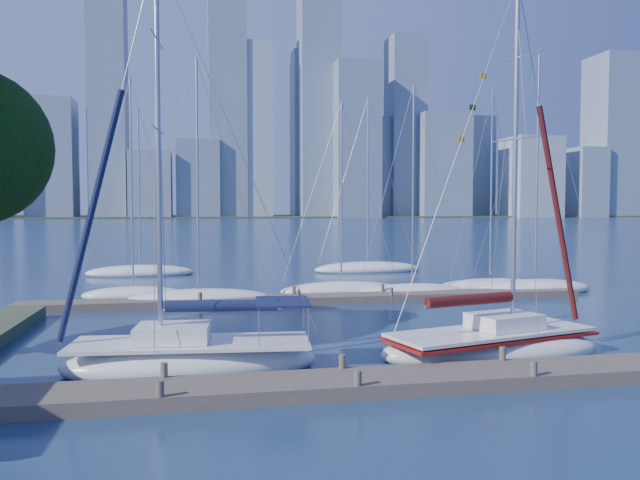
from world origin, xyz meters
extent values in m
plane|color=navy|center=(0.00, 0.00, 0.00)|extent=(700.00, 700.00, 0.00)
cube|color=#4E4239|center=(0.00, 0.00, 0.20)|extent=(26.00, 2.00, 0.40)
cube|color=#4E4239|center=(2.00, 16.00, 0.18)|extent=(30.00, 1.80, 0.36)
cube|color=#38472D|center=(0.00, 320.00, 0.00)|extent=(800.00, 100.00, 1.50)
ellipsoid|color=white|center=(-4.29, 2.98, 0.23)|extent=(8.02, 3.26, 1.37)
cube|color=white|center=(-4.29, 2.98, 0.87)|extent=(7.43, 3.01, 0.11)
cube|color=white|center=(-4.84, 3.03, 1.19)|extent=(2.34, 1.86, 0.50)
cylinder|color=silver|center=(-5.21, 3.06, 6.78)|extent=(0.16, 0.16, 11.74)
cylinder|color=silver|center=(-3.36, 2.89, 1.92)|extent=(3.70, 0.43, 0.09)
cylinder|color=#0F1635|center=(-3.36, 2.89, 2.01)|extent=(3.43, 0.67, 0.37)
cube|color=#0F1635|center=(-1.49, 2.72, 2.10)|extent=(1.84, 2.32, 0.07)
ellipsoid|color=white|center=(5.61, 2.85, 0.23)|extent=(8.17, 4.42, 1.36)
cube|color=white|center=(5.61, 2.85, 0.86)|extent=(7.56, 4.08, 0.11)
cube|color=white|center=(6.14, 2.99, 1.18)|extent=(2.53, 2.15, 0.50)
cylinder|color=silver|center=(6.49, 3.08, 6.77)|extent=(0.16, 0.16, 11.71)
cylinder|color=silver|center=(4.71, 2.62, 1.91)|extent=(3.59, 1.01, 0.09)
cylinder|color=#440F0E|center=(4.71, 2.62, 2.00)|extent=(3.37, 1.20, 0.36)
cube|color=maroon|center=(5.61, 2.85, 0.71)|extent=(7.75, 4.22, 0.09)
ellipsoid|color=white|center=(-7.65, 19.43, 0.17)|extent=(5.72, 2.40, 0.95)
cylinder|color=silver|center=(-7.65, 19.43, 6.55)|extent=(0.10, 0.10, 11.37)
ellipsoid|color=white|center=(-4.07, 16.79, 0.20)|extent=(7.89, 3.63, 1.12)
cylinder|color=silver|center=(-4.07, 16.79, 6.87)|extent=(0.12, 0.12, 11.70)
ellipsoid|color=white|center=(4.09, 18.79, 0.20)|extent=(7.46, 3.49, 1.08)
cylinder|color=silver|center=(4.09, 18.79, 6.03)|extent=(0.12, 0.12, 10.10)
ellipsoid|color=white|center=(7.98, 17.50, 0.18)|extent=(6.60, 2.71, 1.00)
cylinder|color=silver|center=(7.98, 17.50, 6.43)|extent=(0.11, 0.11, 11.04)
ellipsoid|color=white|center=(13.40, 18.76, 0.19)|extent=(7.18, 4.69, 1.05)
cylinder|color=silver|center=(13.40, 18.76, 6.53)|extent=(0.11, 0.11, 11.17)
ellipsoid|color=white|center=(15.54, 17.23, 0.21)|extent=(7.44, 4.98, 1.17)
cylinder|color=silver|center=(15.54, 17.23, 7.48)|extent=(0.13, 0.13, 12.84)
ellipsoid|color=white|center=(-8.32, 31.21, 0.21)|extent=(8.12, 3.95, 1.17)
cylinder|color=silver|center=(-8.32, 31.21, 6.66)|extent=(0.13, 0.13, 11.20)
ellipsoid|color=white|center=(8.91, 30.53, 0.22)|extent=(8.80, 4.46, 1.20)
cylinder|color=silver|center=(8.91, 30.53, 7.32)|extent=(0.13, 0.13, 12.46)
cube|color=slate|center=(-69.73, 287.50, 27.24)|extent=(20.79, 17.63, 54.48)
cube|color=#92A2AF|center=(-47.55, 309.43, 19.46)|extent=(14.43, 17.61, 38.92)
cube|color=gray|center=(-25.94, 284.92, 15.57)|extent=(19.12, 19.81, 31.13)
cube|color=slate|center=(-4.22, 286.68, 18.44)|extent=(20.09, 16.86, 36.87)
cube|color=#92A2AF|center=(21.35, 289.48, 42.10)|extent=(19.49, 14.99, 84.21)
cube|color=gray|center=(51.90, 304.67, 42.42)|extent=(16.28, 17.46, 84.84)
cube|color=slate|center=(70.99, 278.50, 37.20)|extent=(21.26, 18.95, 74.41)
cube|color=#92A2AF|center=(91.42, 294.72, 25.43)|extent=(15.09, 17.11, 50.86)
cube|color=gray|center=(115.77, 279.60, 25.68)|extent=(24.98, 18.80, 51.35)
cube|color=slate|center=(147.05, 309.52, 27.44)|extent=(17.26, 17.52, 54.87)
cube|color=#92A2AF|center=(164.09, 278.94, 20.42)|extent=(24.43, 23.94, 40.84)
cube|color=gray|center=(194.50, 279.05, 17.97)|extent=(15.82, 21.38, 35.93)
cube|color=slate|center=(213.93, 282.23, 42.57)|extent=(24.39, 23.60, 85.14)
cube|color=#92A2AF|center=(241.25, 301.60, 35.21)|extent=(15.17, 17.08, 70.41)
cube|color=slate|center=(-45.00, 290.00, 53.66)|extent=(16.65, 18.00, 107.31)
cube|color=slate|center=(10.00, 290.00, 52.90)|extent=(17.88, 18.00, 105.80)
cube|color=slate|center=(55.00, 290.00, 58.66)|extent=(19.51, 18.00, 117.32)
cube|color=slate|center=(100.00, 290.00, 45.48)|extent=(17.67, 18.00, 90.96)
camera|label=1|loc=(-4.02, -16.42, 5.04)|focal=35.00mm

